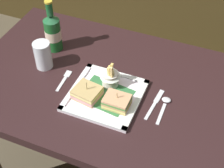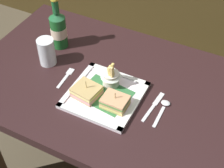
# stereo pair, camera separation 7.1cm
# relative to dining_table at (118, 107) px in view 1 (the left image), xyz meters

# --- Properties ---
(dining_table) EXTENTS (1.24, 0.74, 0.73)m
(dining_table) POSITION_rel_dining_table_xyz_m (0.00, 0.00, 0.00)
(dining_table) COLOR black
(dining_table) RESTS_ON ground_plane
(square_plate) EXTENTS (0.27, 0.27, 0.02)m
(square_plate) POSITION_rel_dining_table_xyz_m (-0.03, -0.07, 0.13)
(square_plate) COLOR white
(square_plate) RESTS_ON dining_table
(sandwich_half_left) EXTENTS (0.11, 0.10, 0.07)m
(sandwich_half_left) POSITION_rel_dining_table_xyz_m (-0.09, -0.11, 0.16)
(sandwich_half_left) COLOR tan
(sandwich_half_left) RESTS_ON square_plate
(sandwich_half_right) EXTENTS (0.09, 0.08, 0.07)m
(sandwich_half_right) POSITION_rel_dining_table_xyz_m (0.04, -0.11, 0.16)
(sandwich_half_right) COLOR tan
(sandwich_half_right) RESTS_ON square_plate
(fries_cup) EXTENTS (0.08, 0.08, 0.11)m
(fries_cup) POSITION_rel_dining_table_xyz_m (-0.03, -0.01, 0.18)
(fries_cup) COLOR silver
(fries_cup) RESTS_ON square_plate
(beer_bottle) EXTENTS (0.07, 0.07, 0.24)m
(beer_bottle) POSITION_rel_dining_table_xyz_m (-0.35, 0.12, 0.22)
(beer_bottle) COLOR #1A5B24
(beer_bottle) RESTS_ON dining_table
(water_glass) EXTENTS (0.07, 0.07, 0.12)m
(water_glass) POSITION_rel_dining_table_xyz_m (-0.33, -0.01, 0.18)
(water_glass) COLOR silver
(water_glass) RESTS_ON dining_table
(fork) EXTENTS (0.03, 0.12, 0.00)m
(fork) POSITION_rel_dining_table_xyz_m (-0.22, -0.05, 0.13)
(fork) COLOR silver
(fork) RESTS_ON dining_table
(knife) EXTENTS (0.03, 0.17, 0.00)m
(knife) POSITION_rel_dining_table_xyz_m (0.16, -0.03, 0.13)
(knife) COLOR silver
(knife) RESTS_ON dining_table
(spoon) EXTENTS (0.03, 0.14, 0.01)m
(spoon) POSITION_rel_dining_table_xyz_m (0.20, -0.03, 0.13)
(spoon) COLOR silver
(spoon) RESTS_ON dining_table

